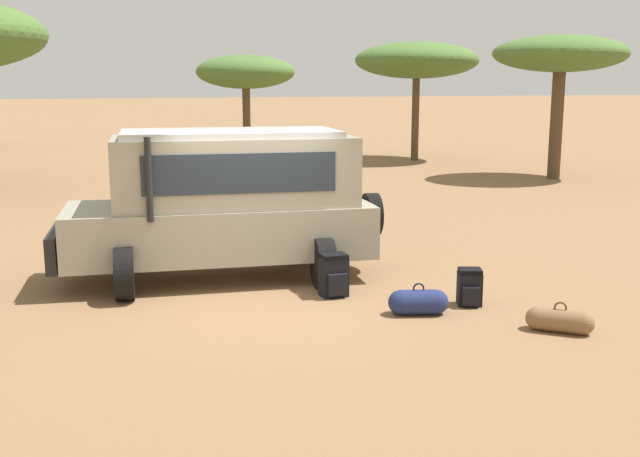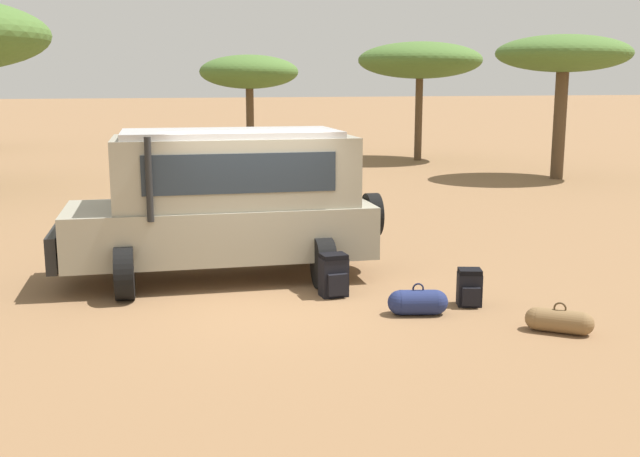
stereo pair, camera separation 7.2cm
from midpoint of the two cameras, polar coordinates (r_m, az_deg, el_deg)
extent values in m
plane|color=olive|center=(11.35, -4.18, -5.28)|extent=(320.00, 320.00, 0.00)
cube|color=gray|center=(12.39, -7.42, -0.06)|extent=(5.11, 2.53, 0.84)
cube|color=gray|center=(12.27, -6.37, 4.44)|extent=(4.02, 2.27, 1.10)
cube|color=#232D38|center=(12.21, -13.51, 3.93)|extent=(0.26, 1.55, 0.77)
cube|color=#232D38|center=(11.37, -5.89, 4.19)|extent=(2.92, 0.43, 0.60)
cube|color=#232D38|center=(13.15, -6.80, 5.09)|extent=(2.92, 0.43, 0.60)
cube|color=#B7B7B7|center=(12.21, -6.66, 7.23)|extent=(3.62, 2.14, 0.10)
cube|color=black|center=(12.48, -19.24, -1.31)|extent=(0.37, 1.62, 0.56)
cylinder|color=black|center=(11.24, -12.72, 3.64)|extent=(0.10, 0.10, 1.25)
cylinder|color=black|center=(11.50, -14.51, -3.33)|extent=(0.38, 0.83, 0.80)
cylinder|color=black|center=(13.39, -14.24, -1.31)|extent=(0.38, 0.83, 0.80)
cylinder|color=black|center=(11.77, 0.44, -2.65)|extent=(0.38, 0.83, 0.80)
cylinder|color=black|center=(13.62, -1.37, -0.77)|extent=(0.38, 0.83, 0.80)
cylinder|color=black|center=(12.84, 4.15, 1.07)|extent=(0.31, 0.76, 0.74)
cube|color=black|center=(11.34, 1.22, -3.72)|extent=(0.40, 0.29, 0.59)
cube|color=black|center=(11.20, 1.55, -4.31)|extent=(0.30, 0.08, 0.32)
cube|color=black|center=(11.26, 1.23, -2.12)|extent=(0.38, 0.30, 0.07)
cylinder|color=black|center=(11.52, 1.35, -3.49)|extent=(0.04, 0.04, 0.50)
cylinder|color=black|center=(11.46, 0.51, -3.56)|extent=(0.04, 0.04, 0.50)
cube|color=black|center=(11.11, 11.49, -4.56)|extent=(0.42, 0.38, 0.48)
cube|color=black|center=(10.96, 11.63, -5.11)|extent=(0.27, 0.17, 0.26)
cube|color=black|center=(11.04, 11.54, -3.22)|extent=(0.41, 0.39, 0.07)
cylinder|color=black|center=(11.27, 11.75, -4.35)|extent=(0.04, 0.04, 0.41)
cylinder|color=black|center=(11.25, 10.98, -4.35)|extent=(0.04, 0.04, 0.41)
cylinder|color=brown|center=(10.24, 17.96, -6.73)|extent=(0.63, 0.61, 0.31)
sphere|color=brown|center=(10.27, 16.36, -6.60)|extent=(0.30, 0.30, 0.30)
sphere|color=brown|center=(10.23, 19.55, -6.85)|extent=(0.30, 0.30, 0.30)
torus|color=#493721|center=(10.19, 18.01, -5.80)|extent=(0.14, 0.13, 0.16)
cylinder|color=navy|center=(10.57, 7.66, -5.60)|extent=(0.59, 0.49, 0.35)
sphere|color=navy|center=(10.62, 9.00, -5.56)|extent=(0.35, 0.35, 0.35)
sphere|color=navy|center=(10.53, 6.30, -5.63)|extent=(0.35, 0.35, 0.35)
torus|color=#121834|center=(10.52, 7.68, -4.57)|extent=(0.16, 0.07, 0.16)
cylinder|color=brown|center=(38.54, -5.30, 8.48)|extent=(0.39, 0.39, 3.03)
ellipsoid|color=#476B2D|center=(38.51, -5.36, 11.80)|extent=(5.00, 4.31, 1.69)
cylinder|color=brown|center=(31.76, 7.58, 8.31)|extent=(0.31, 0.31, 3.48)
ellipsoid|color=#476B2D|center=(31.74, 7.69, 12.59)|extent=(5.11, 4.99, 1.49)
cylinder|color=brown|center=(26.56, 17.86, 7.54)|extent=(0.42, 0.42, 3.63)
ellipsoid|color=#476B2D|center=(26.55, 18.16, 12.56)|extent=(4.62, 3.98, 1.22)
camera|label=1|loc=(0.04, -89.82, 0.04)|focal=42.00mm
camera|label=2|loc=(0.04, 90.18, -0.04)|focal=42.00mm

